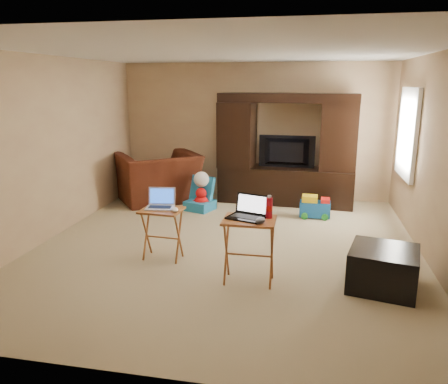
% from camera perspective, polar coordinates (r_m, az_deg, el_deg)
% --- Properties ---
extents(floor, '(5.50, 5.50, 0.00)m').
position_cam_1_polar(floor, '(5.91, 0.38, -7.08)').
color(floor, tan).
rests_on(floor, ground).
extents(ceiling, '(5.50, 5.50, 0.00)m').
position_cam_1_polar(ceiling, '(5.53, 0.42, 17.88)').
color(ceiling, silver).
rests_on(ceiling, ground).
extents(wall_back, '(5.00, 0.00, 5.00)m').
position_cam_1_polar(wall_back, '(8.28, 4.02, 7.91)').
color(wall_back, tan).
rests_on(wall_back, ground).
extents(wall_front, '(5.00, 0.00, 5.00)m').
position_cam_1_polar(wall_front, '(2.99, -9.57, -3.27)').
color(wall_front, tan).
rests_on(wall_front, ground).
extents(wall_left, '(0.00, 5.50, 5.50)m').
position_cam_1_polar(wall_left, '(6.53, -21.80, 5.30)').
color(wall_left, tan).
rests_on(wall_left, ground).
extents(wall_right, '(0.00, 5.50, 5.50)m').
position_cam_1_polar(wall_right, '(5.68, 26.08, 3.70)').
color(wall_right, tan).
rests_on(wall_right, ground).
extents(window_pane, '(0.00, 1.20, 1.20)m').
position_cam_1_polar(window_pane, '(7.15, 23.01, 7.08)').
color(window_pane, white).
rests_on(window_pane, ground).
extents(window_frame, '(0.06, 1.14, 1.34)m').
position_cam_1_polar(window_frame, '(7.15, 22.85, 7.09)').
color(window_frame, white).
rests_on(window_frame, ground).
extents(entertainment_center, '(2.43, 0.76, 1.96)m').
position_cam_1_polar(entertainment_center, '(7.87, 8.16, 5.51)').
color(entertainment_center, black).
rests_on(entertainment_center, floor).
extents(television, '(1.00, 0.16, 0.57)m').
position_cam_1_polar(television, '(7.83, 8.13, 5.18)').
color(television, black).
rests_on(television, entertainment_center).
extents(recliner, '(1.82, 1.79, 0.89)m').
position_cam_1_polar(recliner, '(8.11, -8.56, 1.89)').
color(recliner, '#49190F').
rests_on(recliner, floor).
extents(child_rocker, '(0.57, 0.61, 0.58)m').
position_cam_1_polar(child_rocker, '(7.49, -3.18, -0.22)').
color(child_rocker, '#1B6B99').
rests_on(child_rocker, floor).
extents(plush_toy, '(0.36, 0.30, 0.40)m').
position_cam_1_polar(plush_toy, '(7.50, -3.00, -0.90)').
color(plush_toy, red).
rests_on(plush_toy, floor).
extents(push_toy, '(0.50, 0.36, 0.37)m').
position_cam_1_polar(push_toy, '(7.24, 11.80, -1.85)').
color(push_toy, blue).
rests_on(push_toy, floor).
extents(ottoman, '(0.81, 0.81, 0.44)m').
position_cam_1_polar(ottoman, '(4.99, 20.07, -9.38)').
color(ottoman, black).
rests_on(ottoman, floor).
extents(tray_table_left, '(0.52, 0.43, 0.64)m').
position_cam_1_polar(tray_table_left, '(5.46, -8.04, -5.47)').
color(tray_table_left, '#A86828').
rests_on(tray_table_left, floor).
extents(tray_table_right, '(0.56, 0.45, 0.72)m').
position_cam_1_polar(tray_table_right, '(4.78, 3.27, -7.70)').
color(tray_table_right, '#A85A28').
rests_on(tray_table_right, floor).
extents(laptop_left, '(0.37, 0.32, 0.24)m').
position_cam_1_polar(laptop_left, '(5.37, -8.40, -0.91)').
color(laptop_left, silver).
rests_on(laptop_left, tray_table_left).
extents(laptop_right, '(0.45, 0.41, 0.24)m').
position_cam_1_polar(laptop_right, '(4.65, 2.90, -2.05)').
color(laptop_right, black).
rests_on(laptop_right, tray_table_right).
extents(mouse_left, '(0.13, 0.15, 0.05)m').
position_cam_1_polar(mouse_left, '(5.23, -6.46, -2.31)').
color(mouse_left, white).
rests_on(mouse_left, tray_table_left).
extents(mouse_right, '(0.14, 0.17, 0.06)m').
position_cam_1_polar(mouse_right, '(4.52, 4.76, -3.74)').
color(mouse_right, '#3A3A3E').
rests_on(mouse_right, tray_table_right).
extents(water_bottle, '(0.07, 0.07, 0.22)m').
position_cam_1_polar(water_bottle, '(4.68, 5.92, -2.10)').
color(water_bottle, red).
rests_on(water_bottle, tray_table_right).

